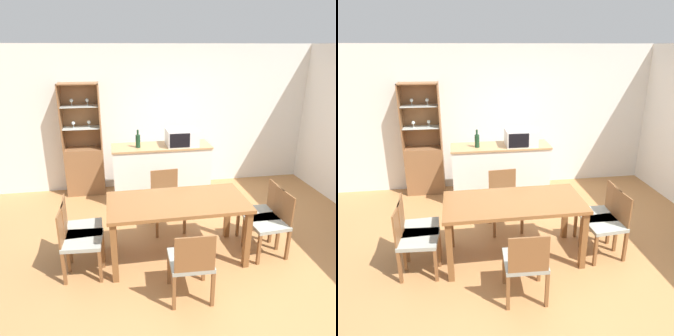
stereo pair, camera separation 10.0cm
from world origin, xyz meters
TOP-DOWN VIEW (x-y plane):
  - ground_plane at (0.00, 0.00)m, footprint 18.00×18.00m
  - wall_back at (0.00, 2.63)m, footprint 6.80×0.06m
  - kitchen_counter at (-0.33, 1.95)m, footprint 1.64×0.54m
  - display_cabinet at (-1.63, 2.44)m, footprint 0.66×0.34m
  - dining_table at (-0.40, 0.24)m, footprint 1.67×0.80m
  - dining_chair_side_left_far at (-1.56, 0.35)m, footprint 0.46×0.46m
  - dining_chair_head_near at (-0.40, -0.50)m, footprint 0.45×0.45m
  - dining_chair_side_right_near at (0.76, 0.12)m, footprint 0.47×0.47m
  - dining_chair_head_far at (-0.40, 0.97)m, footprint 0.46×0.46m
  - dining_chair_side_right_far at (0.76, 0.36)m, footprint 0.44×0.44m
  - dining_chair_side_left_near at (-1.56, 0.12)m, footprint 0.46×0.46m
  - microwave at (0.01, 1.90)m, footprint 0.51×0.40m
  - wine_bottle at (-0.72, 1.89)m, footprint 0.08×0.08m

SIDE VIEW (x-z plane):
  - ground_plane at x=0.00m, z-range 0.00..0.00m
  - dining_chair_side_left_far at x=-1.56m, z-range 0.02..0.86m
  - dining_chair_head_near at x=-0.40m, z-range 0.02..0.86m
  - dining_chair_side_right_near at x=0.76m, z-range 0.02..0.86m
  - dining_chair_head_far at x=-0.40m, z-range 0.02..0.86m
  - dining_chair_side_right_far at x=0.76m, z-range 0.02..0.86m
  - dining_chair_side_left_near at x=-1.56m, z-range 0.02..0.86m
  - kitchen_counter at x=-0.33m, z-range 0.00..0.96m
  - display_cabinet at x=-1.63m, z-range -0.39..1.55m
  - dining_table at x=-0.40m, z-range 0.29..1.07m
  - wine_bottle at x=-0.72m, z-range 0.93..1.22m
  - microwave at x=0.01m, z-range 0.96..1.23m
  - wall_back at x=0.00m, z-range 0.00..2.55m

